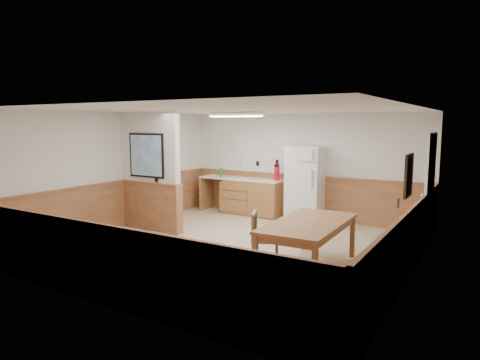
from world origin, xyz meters
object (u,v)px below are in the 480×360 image
Objects in this scene: refrigerator at (305,184)px; dining_bench at (390,261)px; fire_extinguisher at (277,171)px; soap_bottle at (221,172)px; dining_table at (309,227)px; dining_chair at (260,234)px.

dining_bench is (2.55, -3.08, -0.53)m from refrigerator.
fire_extinguisher reaches higher than soap_bottle.
refrigerator reaches higher than dining_table.
fire_extinguisher is at bearing 87.30° from dining_chair.
soap_bottle is at bearing 107.39° from dining_chair.
refrigerator is 0.81m from fire_extinguisher.
fire_extinguisher is (-2.08, 3.10, 0.46)m from dining_table.
dining_bench is 3.26× the size of fire_extinguisher.
dining_table is at bearing -179.02° from dining_bench.
fire_extinguisher is at bearing 122.20° from dining_table.
refrigerator is 3.29m from dining_table.
dining_table is 0.79m from dining_chair.
refrigerator is 3.50× the size of fire_extinguisher.
refrigerator is 4.03m from dining_bench.
refrigerator is 2.35m from soap_bottle.
refrigerator is at bearing 133.72° from dining_bench.
dining_chair reaches higher than dining_table.
soap_bottle is at bearing -161.00° from fire_extinguisher.
refrigerator reaches higher than dining_bench.
dining_bench is 7.20× the size of soap_bottle.
soap_bottle is (-2.90, 3.22, 0.52)m from dining_chair.
dining_chair is 3.75× the size of soap_bottle.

